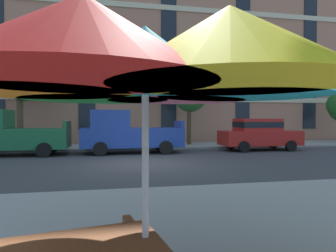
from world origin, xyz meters
name	(u,v)px	position (x,y,z in m)	size (l,w,h in m)	color
ground_plane	(143,164)	(0.00, 0.00, 0.00)	(120.00, 120.00, 0.00)	#38383A
sidewalk_far	(131,146)	(0.00, 6.80, 0.06)	(56.00, 3.60, 0.12)	gray
apartment_building	(125,49)	(0.00, 14.99, 8.00)	(44.98, 12.08, 16.00)	#A87056
pickup_green	(8,134)	(-6.05, 3.70, 1.03)	(5.10, 2.12, 2.20)	#195933
pickup_blue	(128,133)	(-0.38, 3.70, 1.03)	(5.10, 2.12, 2.20)	navy
sedan_red	(259,133)	(6.93, 3.70, 0.95)	(4.40, 1.98, 1.78)	#B21E19
street_tree_left	(23,74)	(-6.15, 6.69, 4.35)	(3.42, 3.44, 6.06)	brown
street_tree_middle	(187,93)	(3.62, 6.95, 3.47)	(2.61, 2.28, 4.67)	#4C3823
patio_umbrella	(145,65)	(-0.93, -9.00, 2.21)	(3.23, 3.00, 2.53)	silver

